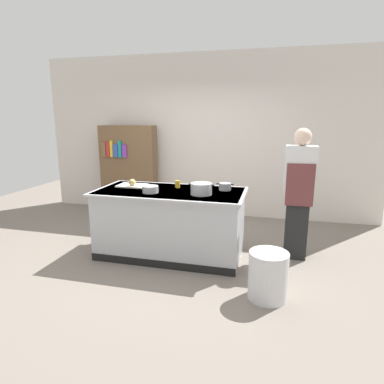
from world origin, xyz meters
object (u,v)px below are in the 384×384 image
juice_cup (178,184)px  person_chef (299,191)px  onion (132,182)px  trash_bin (268,276)px  sauce_pan (225,187)px  stock_pot (201,189)px  mixing_bowl (150,189)px  bookshelf (129,169)px

juice_cup → person_chef: bearing=3.9°
juice_cup → person_chef: size_ratio=0.06×
onion → trash_bin: (1.90, -0.91, -0.71)m
sauce_pan → juice_cup: 0.66m
stock_pot → mixing_bowl: size_ratio=1.61×
stock_pot → sauce_pan: (0.25, 0.32, -0.02)m
sauce_pan → stock_pot: bearing=-127.8°
onion → sauce_pan: bearing=5.6°
bookshelf → juice_cup: bearing=-47.2°
trash_bin → person_chef: size_ratio=0.30×
onion → bookshelf: size_ratio=0.05×
person_chef → sauce_pan: bearing=102.1°
mixing_bowl → sauce_pan: bearing=23.1°
person_chef → trash_bin: bearing=170.0°
juice_cup → bookshelf: bearing=132.8°
stock_pot → trash_bin: (0.87, -0.71, -0.72)m
stock_pot → mixing_bowl: 0.66m
juice_cup → stock_pot: bearing=-37.8°
mixing_bowl → juice_cup: size_ratio=2.07×
stock_pot → bookshelf: (-1.89, 1.91, -0.12)m
onion → trash_bin: size_ratio=0.18×
sauce_pan → person_chef: size_ratio=0.13×
onion → sauce_pan: onion is taller
sauce_pan → bookshelf: bookshelf is taller
stock_pot → bookshelf: bearing=134.6°
sauce_pan → mixing_bowl: bearing=-156.9°
onion → stock_pot: bearing=-11.0°
onion → trash_bin: bearing=-25.6°
trash_bin → person_chef: bearing=73.9°
stock_pot → sauce_pan: size_ratio=1.46×
onion → mixing_bowl: (0.37, -0.26, -0.02)m
mixing_bowl → trash_bin: bearing=-23.0°
onion → juice_cup: bearing=10.5°
onion → mixing_bowl: 0.46m
juice_cup → mixing_bowl: bearing=-123.6°
mixing_bowl → bookshelf: 2.33m
onion → sauce_pan: (1.28, 0.12, -0.02)m
sauce_pan → trash_bin: 1.39m
onion → stock_pot: stock_pot is taller
mixing_bowl → trash_bin: (1.53, -0.65, -0.69)m
trash_bin → bookshelf: size_ratio=0.30×
sauce_pan → trash_bin: (0.62, -1.03, -0.69)m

